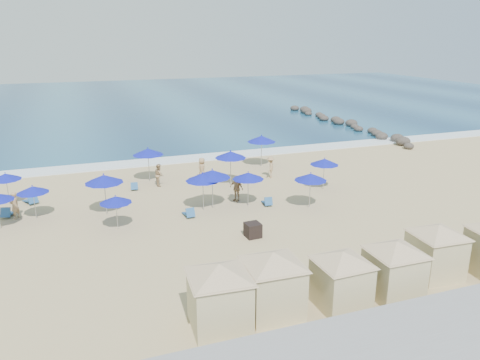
% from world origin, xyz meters
% --- Properties ---
extents(ground, '(160.00, 160.00, 0.00)m').
position_xyz_m(ground, '(0.00, 0.00, 0.00)').
color(ground, tan).
rests_on(ground, ground).
extents(ocean, '(160.00, 80.00, 0.06)m').
position_xyz_m(ocean, '(0.00, 55.00, 0.03)').
color(ocean, navy).
rests_on(ocean, ground).
extents(surf_line, '(160.00, 2.50, 0.08)m').
position_xyz_m(surf_line, '(0.00, 15.50, 0.04)').
color(surf_line, white).
rests_on(surf_line, ground).
extents(seawall, '(160.00, 6.10, 1.22)m').
position_xyz_m(seawall, '(0.00, -13.50, 0.65)').
color(seawall, gray).
rests_on(seawall, ground).
extents(rock_jetty, '(2.56, 26.66, 0.96)m').
position_xyz_m(rock_jetty, '(24.01, 24.90, 0.36)').
color(rock_jetty, '#2D2825').
rests_on(rock_jetty, ground).
extents(trash_bin, '(0.85, 0.85, 0.80)m').
position_xyz_m(trash_bin, '(1.38, -2.24, 0.40)').
color(trash_bin, black).
rests_on(trash_bin, ground).
extents(cabana_0, '(4.65, 4.65, 2.93)m').
position_xyz_m(cabana_0, '(-2.86, -9.56, 1.68)').
color(cabana_0, '#C4B586').
rests_on(cabana_0, ground).
extents(cabana_1, '(4.63, 4.63, 2.91)m').
position_xyz_m(cabana_1, '(-0.58, -9.34, 1.67)').
color(cabana_1, '#C4B586').
rests_on(cabana_1, ground).
extents(cabana_2, '(4.27, 4.27, 2.68)m').
position_xyz_m(cabana_2, '(2.24, -9.84, 1.53)').
color(cabana_2, '#C4B586').
rests_on(cabana_2, ground).
extents(cabana_3, '(4.38, 4.38, 2.75)m').
position_xyz_m(cabana_3, '(4.77, -9.89, 1.57)').
color(cabana_3, '#C4B586').
rests_on(cabana_3, ground).
extents(cabana_4, '(4.42, 4.42, 2.78)m').
position_xyz_m(cabana_4, '(7.67, -9.11, 1.59)').
color(cabana_4, '#C4B586').
rests_on(cabana_4, ground).
extents(umbrella_0, '(1.88, 1.88, 2.14)m').
position_xyz_m(umbrella_0, '(-10.01, 4.78, 1.85)').
color(umbrella_0, '#A5A8AD').
rests_on(umbrella_0, ground).
extents(umbrella_2, '(1.95, 1.95, 2.21)m').
position_xyz_m(umbrella_2, '(-11.78, 8.02, 1.92)').
color(umbrella_2, '#A5A8AD').
rests_on(umbrella_2, ground).
extents(umbrella_3, '(1.83, 1.83, 2.08)m').
position_xyz_m(umbrella_3, '(-5.52, 1.39, 1.80)').
color(umbrella_3, '#A5A8AD').
rests_on(umbrella_3, ground).
extents(umbrella_4, '(2.33, 2.33, 2.65)m').
position_xyz_m(umbrella_4, '(-2.24, 10.10, 2.30)').
color(umbrella_4, '#A5A8AD').
rests_on(umbrella_4, ground).
extents(umbrella_5, '(2.34, 2.34, 2.66)m').
position_xyz_m(umbrella_5, '(-5.91, 4.03, 2.31)').
color(umbrella_5, '#A5A8AD').
rests_on(umbrella_5, ground).
extents(umbrella_6, '(2.20, 2.20, 2.50)m').
position_xyz_m(umbrella_6, '(-0.04, 2.75, 2.17)').
color(umbrella_6, '#A5A8AD').
rests_on(umbrella_6, ground).
extents(umbrella_7, '(2.33, 2.33, 2.65)m').
position_xyz_m(umbrella_7, '(3.30, 7.15, 2.30)').
color(umbrella_7, '#A5A8AD').
rests_on(umbrella_7, ground).
extents(umbrella_8, '(2.32, 2.32, 2.64)m').
position_xyz_m(umbrella_8, '(0.62, 2.87, 2.29)').
color(umbrella_8, '#A5A8AD').
rests_on(umbrella_8, ground).
extents(umbrella_9, '(2.40, 2.40, 2.74)m').
position_xyz_m(umbrella_9, '(7.39, 11.09, 2.37)').
color(umbrella_9, '#A5A8AD').
rests_on(umbrella_9, ground).
extents(umbrella_10, '(2.06, 2.06, 2.34)m').
position_xyz_m(umbrella_10, '(9.27, 3.89, 2.03)').
color(umbrella_10, '#A5A8AD').
rests_on(umbrella_10, ground).
extents(umbrella_11, '(2.09, 2.09, 2.38)m').
position_xyz_m(umbrella_11, '(6.51, 0.80, 2.06)').
color(umbrella_11, '#A5A8AD').
rests_on(umbrella_11, ground).
extents(umbrella_12, '(2.05, 2.05, 2.33)m').
position_xyz_m(umbrella_12, '(2.92, 2.51, 2.02)').
color(umbrella_12, '#A5A8AD').
rests_on(umbrella_12, ground).
extents(beach_chair_0, '(0.90, 1.40, 0.71)m').
position_xyz_m(beach_chair_0, '(-11.65, 5.68, 0.25)').
color(beach_chair_0, '#25558A').
rests_on(beach_chair_0, ground).
extents(beach_chair_1, '(1.11, 1.50, 0.75)m').
position_xyz_m(beach_chair_1, '(-10.45, 7.76, 0.26)').
color(beach_chair_1, '#25558A').
rests_on(beach_chair_1, ground).
extents(beach_chair_2, '(0.60, 1.15, 0.61)m').
position_xyz_m(beach_chair_2, '(-3.63, 8.41, 0.21)').
color(beach_chair_2, '#25558A').
rests_on(beach_chair_2, ground).
extents(beach_chair_3, '(0.60, 1.23, 0.66)m').
position_xyz_m(beach_chair_3, '(-1.21, 1.88, 0.23)').
color(beach_chair_3, '#25558A').
rests_on(beach_chair_3, ground).
extents(beach_chair_4, '(0.68, 1.21, 0.63)m').
position_xyz_m(beach_chair_4, '(4.13, 2.15, 0.22)').
color(beach_chair_4, '#25558A').
rests_on(beach_chair_4, ground).
extents(beach_chair_5, '(0.61, 1.19, 0.64)m').
position_xyz_m(beach_chair_5, '(9.05, 5.80, 0.22)').
color(beach_chair_5, '#25558A').
rests_on(beach_chair_5, ground).
extents(beachgoer_0, '(0.69, 0.74, 1.69)m').
position_xyz_m(beachgoer_0, '(-11.15, 5.20, 0.85)').
color(beachgoer_0, '#A18059').
rests_on(beachgoer_0, ground).
extents(beachgoer_1, '(0.71, 0.86, 1.64)m').
position_xyz_m(beachgoer_1, '(-1.73, 8.75, 0.82)').
color(beachgoer_1, '#A18059').
rests_on(beachgoer_1, ground).
extents(beachgoer_2, '(0.94, 1.10, 1.78)m').
position_xyz_m(beachgoer_2, '(2.50, 3.63, 0.89)').
color(beachgoer_2, '#A18059').
rests_on(beachgoer_2, ground).
extents(beachgoer_3, '(1.09, 1.26, 1.69)m').
position_xyz_m(beachgoer_3, '(6.78, 7.79, 0.84)').
color(beachgoer_3, '#A18059').
rests_on(beachgoer_3, ground).
extents(beachgoer_4, '(0.80, 0.98, 1.73)m').
position_xyz_m(beachgoer_4, '(1.62, 9.06, 0.86)').
color(beachgoer_4, '#A18059').
rests_on(beachgoer_4, ground).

